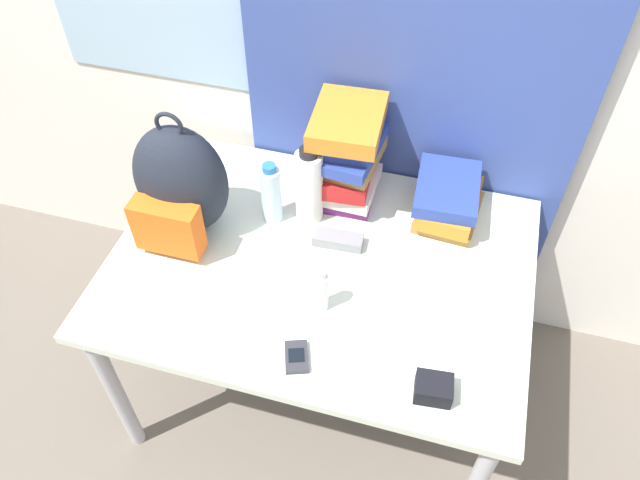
# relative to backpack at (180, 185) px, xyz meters

# --- Properties ---
(wall_back) EXTENTS (6.00, 0.06, 2.50)m
(wall_back) POSITION_rel_backpack_xyz_m (0.43, 0.50, 0.37)
(wall_back) COLOR silver
(wall_back) RESTS_ON ground_plane
(curtain_blue) EXTENTS (1.04, 0.04, 2.50)m
(curtain_blue) POSITION_rel_backpack_xyz_m (0.58, 0.44, 0.37)
(curtain_blue) COLOR #384C93
(curtain_blue) RESTS_ON ground_plane
(desk) EXTENTS (1.23, 0.88, 0.70)m
(desk) POSITION_rel_backpack_xyz_m (0.43, -0.03, -0.25)
(desk) COLOR silver
(desk) RESTS_ON ground_plane
(backpack) EXTENTS (0.28, 0.26, 0.42)m
(backpack) POSITION_rel_backpack_xyz_m (0.00, 0.00, 0.00)
(backpack) COLOR #1E232D
(backpack) RESTS_ON desk
(book_stack_left) EXTENTS (0.22, 0.28, 0.33)m
(book_stack_left) POSITION_rel_backpack_xyz_m (0.43, 0.27, -0.00)
(book_stack_left) COLOR #6B2370
(book_stack_left) RESTS_ON desk
(book_stack_center) EXTENTS (0.22, 0.27, 0.13)m
(book_stack_center) POSITION_rel_backpack_xyz_m (0.76, 0.26, -0.11)
(book_stack_center) COLOR olive
(book_stack_center) RESTS_ON desk
(water_bottle) EXTENTS (0.06, 0.06, 0.22)m
(water_bottle) POSITION_rel_backpack_xyz_m (0.24, 0.11, -0.07)
(water_bottle) COLOR silver
(water_bottle) RESTS_ON desk
(sports_bottle) EXTENTS (0.08, 0.08, 0.27)m
(sports_bottle) POSITION_rel_backpack_xyz_m (0.35, 0.15, -0.05)
(sports_bottle) COLOR white
(sports_bottle) RESTS_ON desk
(sunscreen_bottle) EXTENTS (0.04, 0.04, 0.15)m
(sunscreen_bottle) POSITION_rel_backpack_xyz_m (0.48, -0.18, -0.11)
(sunscreen_bottle) COLOR white
(sunscreen_bottle) RESTS_ON desk
(cell_phone) EXTENTS (0.09, 0.11, 0.02)m
(cell_phone) POSITION_rel_backpack_xyz_m (0.46, -0.36, -0.17)
(cell_phone) COLOR #2D2D33
(cell_phone) RESTS_ON desk
(sunglasses_case) EXTENTS (0.15, 0.06, 0.04)m
(sunglasses_case) POSITION_rel_backpack_xyz_m (0.46, 0.06, -0.16)
(sunglasses_case) COLOR gray
(sunglasses_case) RESTS_ON desk
(camera_pouch) EXTENTS (0.10, 0.08, 0.06)m
(camera_pouch) POSITION_rel_backpack_xyz_m (0.81, -0.36, -0.15)
(camera_pouch) COLOR black
(camera_pouch) RESTS_ON desk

